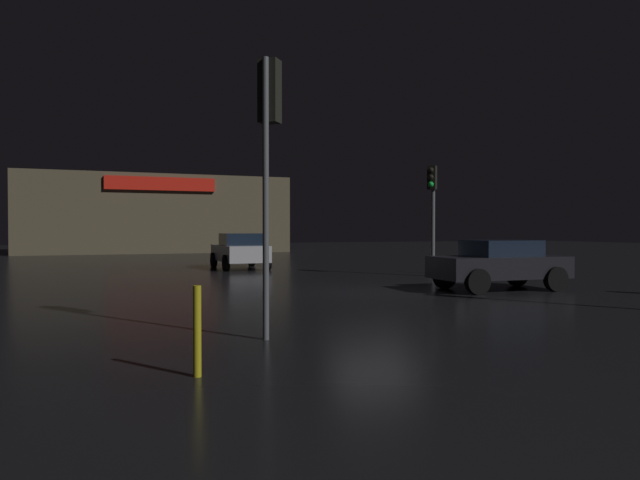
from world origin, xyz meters
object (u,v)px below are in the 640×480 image
Objects in this scene: store_building at (156,215)px; traffic_signal_opposite at (269,124)px; traffic_signal_cross_left at (432,199)px; car_near at (499,264)px; car_far at (240,251)px.

store_building is 4.40× the size of traffic_signal_opposite.
traffic_signal_cross_left is (9.08, 9.62, -0.56)m from traffic_signal_opposite.
store_building reaches higher than traffic_signal_opposite.
car_near is (-0.75, -4.85, -2.15)m from traffic_signal_cross_left.
traffic_signal_opposite is 1.08× the size of traffic_signal_cross_left.
traffic_signal_opposite is 17.03m from car_far.
traffic_signal_cross_left is at bearing -74.89° from store_building.
traffic_signal_opposite is at bearing -101.13° from car_far.
car_far reaches higher than car_near.
car_near is at bearing 29.79° from traffic_signal_opposite.
store_building is 21.85m from car_far.
traffic_signal_cross_left is 1.01× the size of car_far.
store_building is 4.96× the size of car_near.
car_near is at bearing -66.57° from car_far.
traffic_signal_cross_left is (7.71, -28.54, -0.04)m from store_building.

